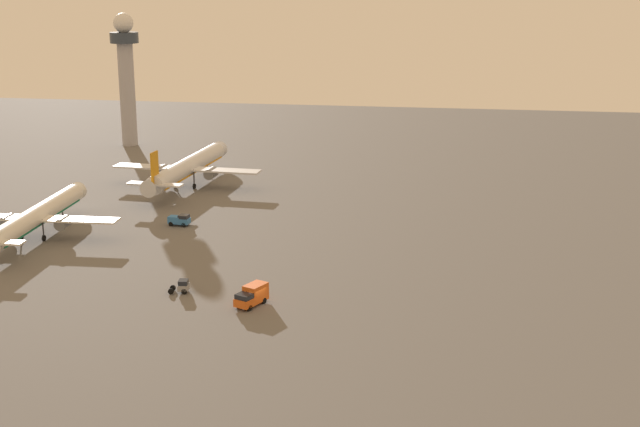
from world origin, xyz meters
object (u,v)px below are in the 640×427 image
(control_tower, at_px, (126,70))
(catering_truck, at_px, (252,295))
(pushback_tug, at_px, (182,286))
(airplane_terminal_side, at_px, (187,168))
(cargo_loader, at_px, (180,220))
(airplane_mid_apron, at_px, (36,217))

(control_tower, height_order, catering_truck, control_tower)
(catering_truck, height_order, pushback_tug, catering_truck)
(airplane_terminal_side, xyz_separation_m, cargo_loader, (8.68, -32.47, -3.21))
(airplane_terminal_side, height_order, cargo_loader, airplane_terminal_side)
(cargo_loader, bearing_deg, catering_truck, 36.64)
(cargo_loader, bearing_deg, control_tower, -147.49)
(cargo_loader, bearing_deg, airplane_mid_apron, -57.86)
(control_tower, height_order, airplane_mid_apron, control_tower)
(catering_truck, xyz_separation_m, cargo_loader, (-24.15, 39.50, -0.40))
(control_tower, distance_m, pushback_tug, 128.69)
(airplane_mid_apron, relative_size, airplane_terminal_side, 0.90)
(airplane_mid_apron, height_order, pushback_tug, airplane_mid_apron)
(control_tower, relative_size, airplane_terminal_side, 0.83)
(control_tower, xyz_separation_m, pushback_tug, (53.26, -115.33, -20.61))
(pushback_tug, bearing_deg, cargo_loader, -168.80)
(catering_truck, distance_m, pushback_tug, 12.39)
(airplane_mid_apron, height_order, cargo_loader, airplane_mid_apron)
(airplane_terminal_side, bearing_deg, cargo_loader, -71.41)
(airplane_terminal_side, relative_size, pushback_tug, 13.78)
(catering_truck, bearing_deg, cargo_loader, -34.67)
(control_tower, bearing_deg, cargo_loader, -62.69)
(airplane_terminal_side, bearing_deg, airplane_mid_apron, -105.07)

